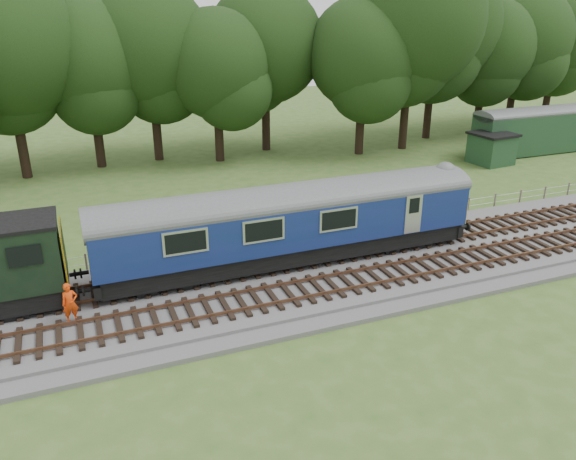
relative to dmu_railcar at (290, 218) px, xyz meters
name	(u,v)px	position (x,y,z in m)	size (l,w,h in m)	color
ground	(357,270)	(2.90, -1.40, -2.61)	(120.00, 120.00, 0.00)	#3A5B21
ballast	(357,267)	(2.90, -1.40, -2.43)	(70.00, 7.00, 0.35)	#4C4C4F
track_north	(344,251)	(2.90, 0.00, -2.19)	(67.20, 2.40, 0.21)	black
track_south	(375,276)	(2.90, -3.00, -2.19)	(67.20, 2.40, 0.21)	black
fence	(318,237)	(2.90, 3.10, -2.61)	(64.00, 0.12, 1.00)	#6B6054
tree_line	(229,160)	(2.90, 20.60, -2.61)	(70.00, 8.00, 18.00)	black
dmu_railcar	(290,218)	(0.00, 0.00, 0.00)	(18.05, 2.86, 3.88)	black
worker	(70,303)	(-9.91, -1.95, -1.43)	(0.60, 0.39, 1.65)	#F1410C
parked_coach	(552,126)	(29.43, 13.21, -0.47)	(14.93, 2.77, 3.81)	#1B3D24
shed	(492,148)	(21.94, 11.82, -1.36)	(3.30, 3.30, 2.46)	#1B3D24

